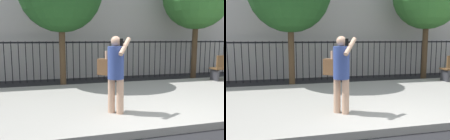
{
  "view_description": "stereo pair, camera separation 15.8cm",
  "coord_description": "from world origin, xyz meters",
  "views": [
    {
      "loc": [
        -2.1,
        -3.62,
        1.73
      ],
      "look_at": [
        -0.77,
        1.33,
        1.03
      ],
      "focal_mm": 37.85,
      "sensor_mm": 36.0,
      "label": 1
    },
    {
      "loc": [
        -1.95,
        -3.65,
        1.73
      ],
      "look_at": [
        -0.77,
        1.33,
        1.03
      ],
      "focal_mm": 37.85,
      "sensor_mm": 36.0,
      "label": 2
    }
  ],
  "objects": [
    {
      "name": "sidewalk",
      "position": [
        0.0,
        2.2,
        0.07
      ],
      "size": [
        28.0,
        4.4,
        0.15
      ],
      "primitive_type": "cube",
      "color": "#9E9B93",
      "rests_on": "ground"
    },
    {
      "name": "pedestrian_on_phone",
      "position": [
        -0.79,
        1.05,
        1.09
      ],
      "size": [
        0.69,
        0.66,
        1.62
      ],
      "color": "tan",
      "rests_on": "sidewalk"
    },
    {
      "name": "iron_fence",
      "position": [
        0.0,
        5.9,
        1.02
      ],
      "size": [
        12.03,
        0.04,
        1.6
      ],
      "color": "black",
      "rests_on": "ground"
    },
    {
      "name": "ground_plane",
      "position": [
        0.0,
        0.0,
        0.0
      ],
      "size": [
        60.0,
        60.0,
        0.0
      ],
      "primitive_type": "plane",
      "color": "black"
    }
  ]
}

